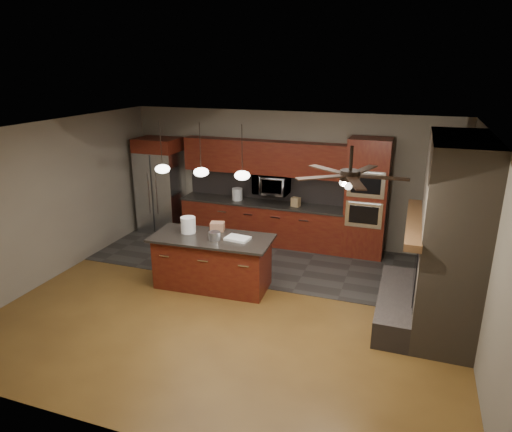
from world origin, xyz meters
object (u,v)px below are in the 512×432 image
at_px(microwave, 272,184).
at_px(kitchen_island, 212,261).
at_px(white_bucket, 188,225).
at_px(paint_tray, 238,238).
at_px(refrigerator, 160,186).
at_px(counter_bucket, 237,194).
at_px(oven_tower, 366,199).
at_px(counter_box, 296,202).
at_px(cardboard_box, 217,226).
at_px(paint_can, 215,236).

xyz_separation_m(microwave, kitchen_island, (-0.33, -2.34, -0.83)).
xyz_separation_m(kitchen_island, white_bucket, (-0.47, 0.07, 0.59)).
height_order(white_bucket, paint_tray, white_bucket).
bearing_deg(kitchen_island, refrigerator, 133.28).
bearing_deg(white_bucket, counter_bucket, 88.88).
xyz_separation_m(oven_tower, counter_box, (-1.41, -0.04, -0.20)).
bearing_deg(refrigerator, cardboard_box, -40.00).
relative_size(paint_can, counter_box, 1.07).
xyz_separation_m(oven_tower, counter_bucket, (-2.74, 0.01, -0.16)).
bearing_deg(oven_tower, counter_bucket, 179.85).
bearing_deg(paint_tray, refrigerator, 148.11).
xyz_separation_m(white_bucket, paint_can, (0.57, -0.17, -0.07)).
bearing_deg(paint_tray, oven_tower, 57.22).
bearing_deg(oven_tower, refrigerator, -179.08).
relative_size(oven_tower, paint_can, 11.81).
height_order(paint_can, counter_bucket, counter_bucket).
relative_size(kitchen_island, counter_box, 11.17).
relative_size(oven_tower, paint_tray, 6.04).
xyz_separation_m(oven_tower, cardboard_box, (-2.34, -1.96, -0.20)).
distance_m(kitchen_island, paint_can, 0.54).
xyz_separation_m(oven_tower, white_bucket, (-2.78, -2.21, -0.13)).
xyz_separation_m(microwave, paint_tray, (0.13, -2.31, -0.36)).
bearing_deg(refrigerator, paint_can, -44.05).
bearing_deg(cardboard_box, paint_can, -85.51).
xyz_separation_m(kitchen_island, cardboard_box, (-0.03, 0.33, 0.53)).
bearing_deg(cardboard_box, oven_tower, 26.64).
xyz_separation_m(microwave, cardboard_box, (-0.37, -2.02, -0.30)).
relative_size(microwave, counter_box, 3.88).
bearing_deg(oven_tower, counter_box, -178.27).
distance_m(cardboard_box, counter_bucket, 2.01).
bearing_deg(paint_can, white_bucket, 163.91).
bearing_deg(microwave, white_bucket, -109.54).
bearing_deg(counter_bucket, oven_tower, -0.15).
relative_size(oven_tower, cardboard_box, 9.96).
height_order(microwave, paint_tray, microwave).
xyz_separation_m(oven_tower, kitchen_island, (-2.31, -2.29, -0.73)).
distance_m(refrigerator, counter_bucket, 1.85).
bearing_deg(microwave, paint_tray, -86.77).
bearing_deg(kitchen_island, counter_bucket, 98.03).
distance_m(oven_tower, white_bucket, 3.56).
height_order(refrigerator, white_bucket, refrigerator).
distance_m(refrigerator, paint_tray, 3.51).
bearing_deg(microwave, refrigerator, -177.13).
distance_m(oven_tower, paint_can, 3.25).
height_order(kitchen_island, counter_box, counter_box).
distance_m(microwave, cardboard_box, 2.07).
distance_m(oven_tower, microwave, 1.98).
height_order(microwave, paint_can, microwave).
bearing_deg(paint_can, refrigerator, 135.95).
xyz_separation_m(kitchen_island, paint_tray, (0.46, 0.03, 0.47)).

